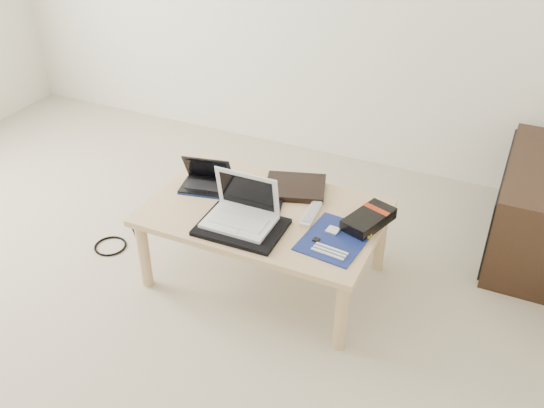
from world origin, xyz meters
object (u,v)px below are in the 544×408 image
at_px(netbook, 207,181).
at_px(white_laptop, 242,211).
at_px(coffee_table, 264,218).
at_px(gpu_box, 369,219).
at_px(media_cabinet, 538,208).

height_order(netbook, white_laptop, white_laptop).
height_order(coffee_table, gpu_box, gpu_box).
height_order(media_cabinet, gpu_box, media_cabinet).
bearing_deg(white_laptop, media_cabinet, 37.40).
bearing_deg(coffee_table, media_cabinet, 34.07).
distance_m(white_laptop, gpu_box, 0.57).
distance_m(coffee_table, media_cabinet, 1.44).
bearing_deg(coffee_table, gpu_box, 10.59).
height_order(media_cabinet, white_laptop, white_laptop).
height_order(coffee_table, white_laptop, white_laptop).
xyz_separation_m(coffee_table, gpu_box, (0.48, 0.09, 0.08)).
bearing_deg(netbook, coffee_table, -11.43).
bearing_deg(white_laptop, netbook, 145.34).
bearing_deg(gpu_box, coffee_table, -169.41).
bearing_deg(netbook, white_laptop, -34.66).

